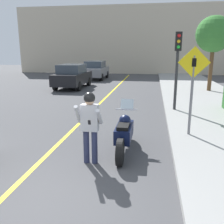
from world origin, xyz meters
TOP-DOWN VIEW (x-y plane):
  - ground_plane at (0.00, 0.00)m, footprint 80.00×80.00m
  - road_center_line at (-0.60, 6.00)m, footprint 0.12×36.00m
  - building_backdrop at (0.00, 26.00)m, footprint 28.00×1.20m
  - motorcycle at (1.34, 2.75)m, footprint 0.62×2.29m
  - person_biker at (0.63, 1.95)m, footprint 0.59×0.47m
  - crossing_sign at (3.18, 4.10)m, footprint 0.91×0.08m
  - traffic_light at (3.00, 7.41)m, footprint 0.26×0.30m
  - street_tree at (5.58, 13.16)m, footprint 2.18×2.18m
  - parked_car_black at (-3.64, 13.72)m, footprint 1.88×4.20m
  - parked_car_grey at (-3.30, 19.52)m, footprint 1.88×4.20m

SIDE VIEW (x-z plane):
  - ground_plane at x=0.00m, z-range 0.00..0.00m
  - road_center_line at x=-0.60m, z-range 0.00..0.01m
  - motorcycle at x=1.34m, z-range -0.14..1.17m
  - parked_car_black at x=-3.64m, z-range 0.02..1.70m
  - parked_car_grey at x=-3.30m, z-range 0.02..1.70m
  - person_biker at x=0.63m, z-range 0.19..1.91m
  - crossing_sign at x=3.18m, z-range 0.40..3.02m
  - traffic_light at x=3.00m, z-range 0.79..4.02m
  - street_tree at x=5.58m, z-range 1.29..5.84m
  - building_backdrop at x=0.00m, z-range 0.00..7.52m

